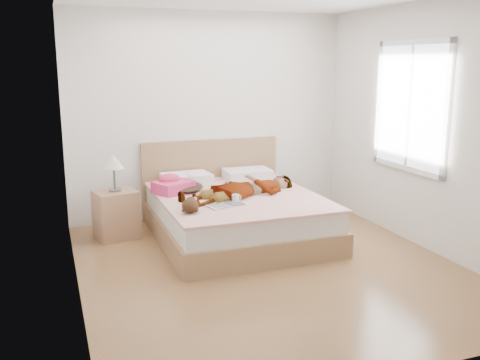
{
  "coord_description": "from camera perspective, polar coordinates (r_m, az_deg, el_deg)",
  "views": [
    {
      "loc": [
        -1.97,
        -4.56,
        1.97
      ],
      "look_at": [
        0.0,
        0.85,
        0.7
      ],
      "focal_mm": 40.0,
      "sensor_mm": 36.0,
      "label": 1
    }
  ],
  "objects": [
    {
      "name": "ground",
      "position": [
        5.34,
        3.15,
        -9.22
      ],
      "size": [
        4.0,
        4.0,
        0.0
      ],
      "primitive_type": "plane",
      "color": "#56371B",
      "rests_on": "ground"
    },
    {
      "name": "plush_toy",
      "position": [
        5.33,
        -5.32,
        -2.68
      ],
      "size": [
        0.22,
        0.28,
        0.14
      ],
      "color": "#311D0D",
      "rests_on": "bed"
    },
    {
      "name": "magazine",
      "position": [
        5.59,
        -1.54,
        -2.62
      ],
      "size": [
        0.46,
        0.35,
        0.02
      ],
      "color": "white",
      "rests_on": "bed"
    },
    {
      "name": "room_shell",
      "position": [
        6.15,
        17.72,
        7.48
      ],
      "size": [
        4.0,
        4.0,
        4.0
      ],
      "color": "white",
      "rests_on": "ground"
    },
    {
      "name": "hair",
      "position": [
        6.28,
        -6.03,
        -0.68
      ],
      "size": [
        0.55,
        0.63,
        0.08
      ],
      "primitive_type": "ellipsoid",
      "rotation": [
        0.0,
        0.0,
        -0.2
      ],
      "color": "black",
      "rests_on": "bed"
    },
    {
      "name": "towel",
      "position": [
        6.16,
        -7.23,
        -0.53
      ],
      "size": [
        0.51,
        0.47,
        0.21
      ],
      "color": "#E53E88",
      "rests_on": "bed"
    },
    {
      "name": "bed",
      "position": [
        6.17,
        -0.59,
        -3.5
      ],
      "size": [
        1.8,
        2.08,
        1.0
      ],
      "color": "olive",
      "rests_on": "ground"
    },
    {
      "name": "phone",
      "position": [
        6.22,
        -5.32,
        0.48
      ],
      "size": [
        0.07,
        0.1,
        0.05
      ],
      "primitive_type": "cube",
      "rotation": [
        0.44,
        0.0,
        0.32
      ],
      "color": "silver",
      "rests_on": "bed"
    },
    {
      "name": "coffee_mug",
      "position": [
        5.68,
        -0.45,
        -1.98
      ],
      "size": [
        0.12,
        0.09,
        0.09
      ],
      "color": "white",
      "rests_on": "bed"
    },
    {
      "name": "nightstand",
      "position": [
        6.25,
        -13.09,
        -3.19
      ],
      "size": [
        0.52,
        0.48,
        0.97
      ],
      "color": "olive",
      "rests_on": "ground"
    },
    {
      "name": "woman",
      "position": [
        6.01,
        0.28,
        -0.6
      ],
      "size": [
        1.6,
        1.01,
        0.21
      ],
      "primitive_type": "imported",
      "rotation": [
        0.0,
        0.0,
        -1.25
      ],
      "color": "white",
      "rests_on": "bed"
    }
  ]
}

